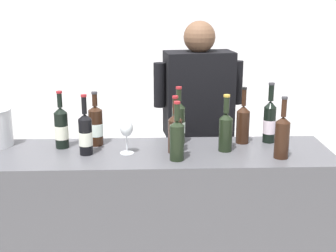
{
  "coord_description": "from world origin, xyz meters",
  "views": [
    {
      "loc": [
        0.04,
        -2.5,
        1.83
      ],
      "look_at": [
        0.14,
        0.0,
        1.12
      ],
      "focal_mm": 50.35,
      "sensor_mm": 36.0,
      "label": 1
    }
  ],
  "objects": [
    {
      "name": "person_server",
      "position": [
        0.37,
        0.63,
        0.81
      ],
      "size": [
        0.61,
        0.3,
        1.66
      ],
      "color": "black",
      "rests_on": "ground_plane"
    },
    {
      "name": "wine_bottle_0",
      "position": [
        0.18,
        -0.14,
        1.09
      ],
      "size": [
        0.08,
        0.08,
        0.32
      ],
      "color": "black",
      "rests_on": "counter"
    },
    {
      "name": "wine_bottle_9",
      "position": [
        0.75,
        0.16,
        1.1
      ],
      "size": [
        0.07,
        0.07,
        0.36
      ],
      "color": "black",
      "rests_on": "counter"
    },
    {
      "name": "wine_bottle_3",
      "position": [
        -0.31,
        -0.02,
        1.09
      ],
      "size": [
        0.07,
        0.07,
        0.34
      ],
      "color": "black",
      "rests_on": "counter"
    },
    {
      "name": "wine_bottle_5",
      "position": [
        0.74,
        -0.12,
        1.1
      ],
      "size": [
        0.08,
        0.08,
        0.34
      ],
      "color": "black",
      "rests_on": "counter"
    },
    {
      "name": "wall_back",
      "position": [
        0.0,
        2.6,
        1.4
      ],
      "size": [
        8.0,
        0.1,
        2.8
      ],
      "primitive_type": "cube",
      "color": "white",
      "rests_on": "ground_plane"
    },
    {
      "name": "wine_glass",
      "position": [
        -0.09,
        -0.02,
        1.11
      ],
      "size": [
        0.08,
        0.08,
        0.19
      ],
      "color": "silver",
      "rests_on": "counter"
    },
    {
      "name": "wine_bottle_2",
      "position": [
        0.21,
        0.16,
        1.1
      ],
      "size": [
        0.08,
        0.08,
        0.34
      ],
      "color": "black",
      "rests_on": "counter"
    },
    {
      "name": "wine_bottle_8",
      "position": [
        0.46,
        0.01,
        1.1
      ],
      "size": [
        0.08,
        0.08,
        0.32
      ],
      "color": "black",
      "rests_on": "counter"
    },
    {
      "name": "wine_bottle_1",
      "position": [
        0.18,
        -0.01,
        1.09
      ],
      "size": [
        0.08,
        0.08,
        0.32
      ],
      "color": "black",
      "rests_on": "counter"
    },
    {
      "name": "wine_bottle_6",
      "position": [
        0.59,
        0.15,
        1.1
      ],
      "size": [
        0.08,
        0.08,
        0.33
      ],
      "color": "black",
      "rests_on": "counter"
    },
    {
      "name": "wine_bottle_7",
      "position": [
        -0.27,
        0.14,
        1.09
      ],
      "size": [
        0.08,
        0.08,
        0.32
      ],
      "color": "black",
      "rests_on": "counter"
    },
    {
      "name": "wine_bottle_4",
      "position": [
        -0.47,
        0.1,
        1.09
      ],
      "size": [
        0.08,
        0.08,
        0.33
      ],
      "color": "black",
      "rests_on": "counter"
    },
    {
      "name": "counter",
      "position": [
        0.0,
        0.0,
        0.49
      ],
      "size": [
        2.12,
        0.54,
        0.97
      ],
      "primitive_type": "cube",
      "color": "#4C4C51",
      "rests_on": "ground_plane"
    }
  ]
}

